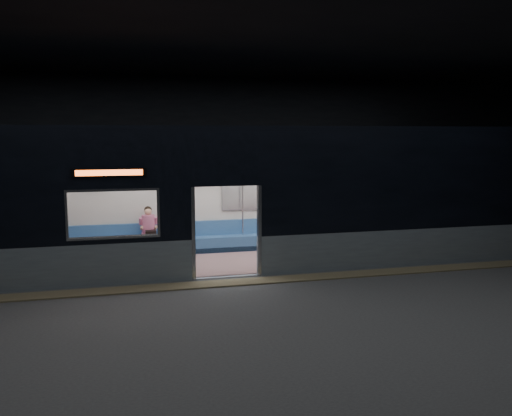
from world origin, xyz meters
name	(u,v)px	position (x,y,z in m)	size (l,w,h in m)	color
station_floor	(237,291)	(0.00, 0.00, -0.01)	(24.00, 14.00, 0.01)	#47494C
station_envelope	(236,109)	(0.00, 0.00, 3.66)	(24.00, 14.00, 5.00)	black
tactile_strip	(232,283)	(0.00, 0.55, 0.01)	(22.80, 0.50, 0.03)	#8C7F59
metro_car	(215,189)	(0.00, 2.54, 1.85)	(18.00, 3.04, 3.35)	#8B9CA5
passenger	(149,228)	(-1.57, 3.55, 0.76)	(0.37, 0.63, 1.28)	black
handbag	(151,233)	(-1.52, 3.35, 0.66)	(0.27, 0.23, 0.13)	black
transit_map	(242,196)	(0.97, 3.85, 1.48)	(1.02, 0.03, 0.66)	white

